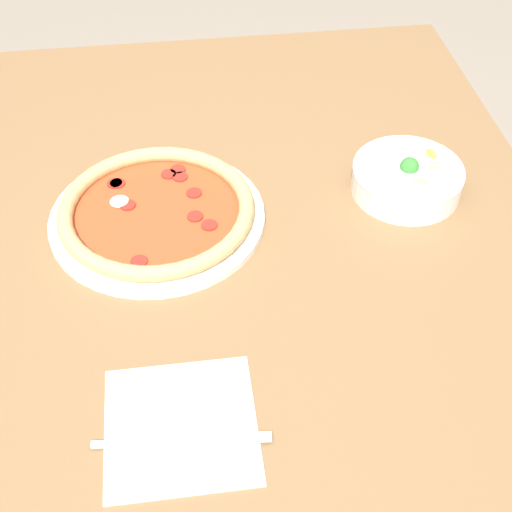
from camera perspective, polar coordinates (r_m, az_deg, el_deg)
ground_plane at (r=1.74m, az=-1.54°, el=-17.81°), size 8.00×8.00×0.00m
dining_table at (r=1.18m, az=-2.16°, el=-2.65°), size 1.38×1.10×0.76m
pizza at (r=1.17m, az=-7.94°, el=3.51°), size 0.35×0.35×0.04m
bowl at (r=1.24m, az=12.07°, el=6.20°), size 0.19×0.19×0.07m
napkin at (r=0.93m, az=-6.03°, el=-13.34°), size 0.19×0.19×0.00m
fork at (r=0.94m, az=-6.27°, el=-11.73°), size 0.03×0.19×0.00m
knife at (r=0.91m, az=-6.58°, el=-14.50°), size 0.03×0.22×0.01m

